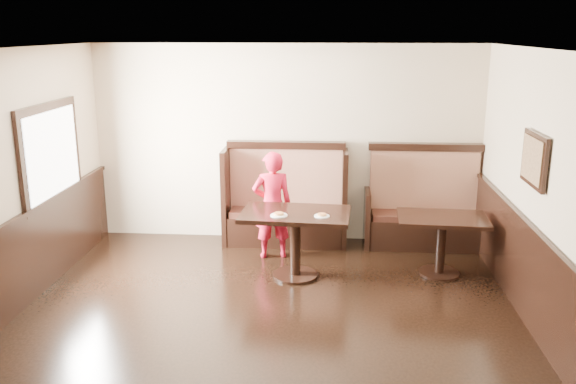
# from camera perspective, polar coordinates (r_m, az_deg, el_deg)

# --- Properties ---
(ground) EXTENTS (7.00, 7.00, 0.00)m
(ground) POSITION_cam_1_polar(r_m,az_deg,el_deg) (5.89, -2.83, -15.48)
(ground) COLOR black
(ground) RESTS_ON ground
(room_shell) EXTENTS (7.00, 7.00, 7.00)m
(room_shell) POSITION_cam_1_polar(r_m,az_deg,el_deg) (5.88, -5.49, -8.29)
(room_shell) COLOR #C1A98C
(room_shell) RESTS_ON ground
(booth_main) EXTENTS (1.75, 0.72, 1.45)m
(booth_main) POSITION_cam_1_polar(r_m,az_deg,el_deg) (8.71, -0.25, -1.38)
(booth_main) COLOR black
(booth_main) RESTS_ON ground
(booth_neighbor) EXTENTS (1.65, 0.72, 1.45)m
(booth_neighbor) POSITION_cam_1_polar(r_m,az_deg,el_deg) (8.79, 12.53, -1.91)
(booth_neighbor) COLOR black
(booth_neighbor) RESTS_ON ground
(table_main) EXTENTS (1.36, 0.90, 0.84)m
(table_main) POSITION_cam_1_polar(r_m,az_deg,el_deg) (7.45, 0.69, -3.33)
(table_main) COLOR black
(table_main) RESTS_ON ground
(table_neighbor) EXTENTS (1.12, 0.76, 0.75)m
(table_neighbor) POSITION_cam_1_polar(r_m,az_deg,el_deg) (7.78, 14.18, -3.60)
(table_neighbor) COLOR black
(table_neighbor) RESTS_ON ground
(child) EXTENTS (0.60, 0.46, 1.45)m
(child) POSITION_cam_1_polar(r_m,az_deg,el_deg) (8.09, -1.48, -1.22)
(child) COLOR red
(child) RESTS_ON ground
(pizza_plate_left) EXTENTS (0.21, 0.21, 0.04)m
(pizza_plate_left) POSITION_cam_1_polar(r_m,az_deg,el_deg) (7.25, -0.86, -2.13)
(pizza_plate_left) COLOR white
(pizza_plate_left) RESTS_ON table_main
(pizza_plate_right) EXTENTS (0.18, 0.18, 0.03)m
(pizza_plate_right) POSITION_cam_1_polar(r_m,az_deg,el_deg) (7.24, 3.19, -2.20)
(pizza_plate_right) COLOR white
(pizza_plate_right) RESTS_ON table_main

